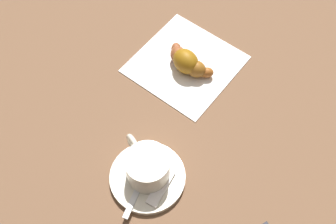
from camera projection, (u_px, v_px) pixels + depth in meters
The scene contains 7 objects.
ground_plane at pixel (179, 114), 0.74m from camera, with size 1.80×1.80×0.00m, color brown.
saucer at pixel (148, 177), 0.68m from camera, with size 0.12×0.12×0.01m, color silver.
espresso_cup at pixel (147, 166), 0.65m from camera, with size 0.07×0.09×0.05m.
teaspoon at pixel (146, 171), 0.67m from camera, with size 0.12×0.04×0.01m.
sugar_packet at pixel (161, 188), 0.66m from camera, with size 0.06×0.02×0.01m, color white.
napkin at pixel (185, 64), 0.79m from camera, with size 0.18×0.18×0.00m, color white.
croissant at pixel (187, 62), 0.77m from camera, with size 0.06×0.11×0.05m.
Camera 1 is at (0.32, 0.19, 0.64)m, focal length 45.60 mm.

